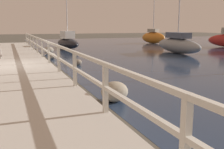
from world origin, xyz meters
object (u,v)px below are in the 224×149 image
object	(u,v)px
sailboat_gray	(178,44)
mooring_bollard	(0,54)
sailboat_black	(68,42)
sailboat_orange	(153,37)

from	to	relation	value
sailboat_gray	mooring_bollard	bearing A→B (deg)	-169.07
sailboat_black	sailboat_gray	size ratio (longest dim) A/B	0.81
mooring_bollard	sailboat_black	world-z (taller)	sailboat_black
sailboat_gray	sailboat_orange	xyz separation A→B (m)	(4.18, 10.88, 0.09)
sailboat_black	sailboat_orange	xyz separation A→B (m)	(11.30, 3.40, 0.15)
mooring_bollard	sailboat_orange	world-z (taller)	sailboat_orange
mooring_bollard	sailboat_black	bearing A→B (deg)	57.16
sailboat_gray	sailboat_orange	size ratio (longest dim) A/B	1.16
sailboat_orange	sailboat_gray	bearing A→B (deg)	-132.24
sailboat_black	sailboat_gray	world-z (taller)	sailboat_gray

